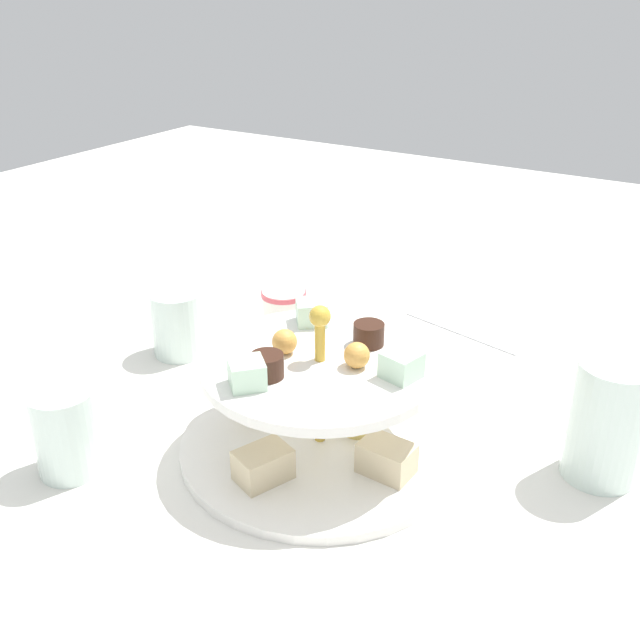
% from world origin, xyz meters
% --- Properties ---
extents(ground_plane, '(2.40, 2.40, 0.00)m').
position_xyz_m(ground_plane, '(0.00, 0.00, 0.00)').
color(ground_plane, silver).
extents(tiered_serving_stand, '(0.27, 0.27, 0.15)m').
position_xyz_m(tiered_serving_stand, '(0.00, -0.00, 0.05)').
color(tiered_serving_stand, white).
rests_on(tiered_serving_stand, ground_plane).
extents(water_glass_tall_right, '(0.07, 0.07, 0.12)m').
position_xyz_m(water_glass_tall_right, '(0.10, -0.24, 0.06)').
color(water_glass_tall_right, silver).
rests_on(water_glass_tall_right, ground_plane).
extents(water_glass_short_left, '(0.06, 0.06, 0.08)m').
position_xyz_m(water_glass_short_left, '(0.08, 0.25, 0.04)').
color(water_glass_short_left, silver).
rests_on(water_glass_short_left, ground_plane).
extents(teacup_with_saucer, '(0.09, 0.09, 0.05)m').
position_xyz_m(teacup_with_saucer, '(0.21, 0.18, 0.02)').
color(teacup_with_saucer, white).
rests_on(teacup_with_saucer, ground_plane).
extents(butter_knife_right, '(0.05, 0.17, 0.00)m').
position_xyz_m(butter_knife_right, '(0.31, -0.02, 0.00)').
color(butter_knife_right, silver).
rests_on(butter_knife_right, ground_plane).
extents(water_glass_mid_back, '(0.06, 0.06, 0.08)m').
position_xyz_m(water_glass_mid_back, '(-0.15, 0.18, 0.04)').
color(water_glass_mid_back, silver).
rests_on(water_glass_mid_back, ground_plane).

